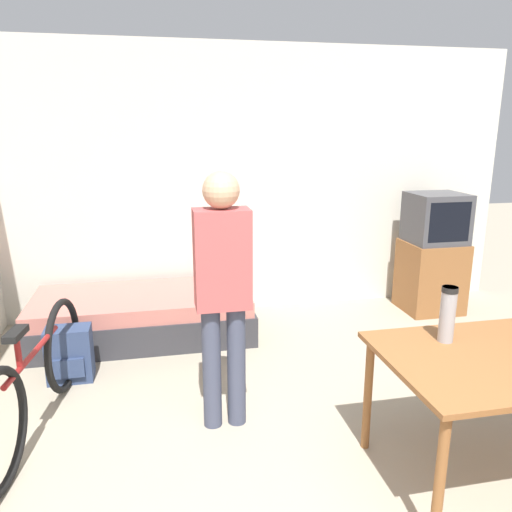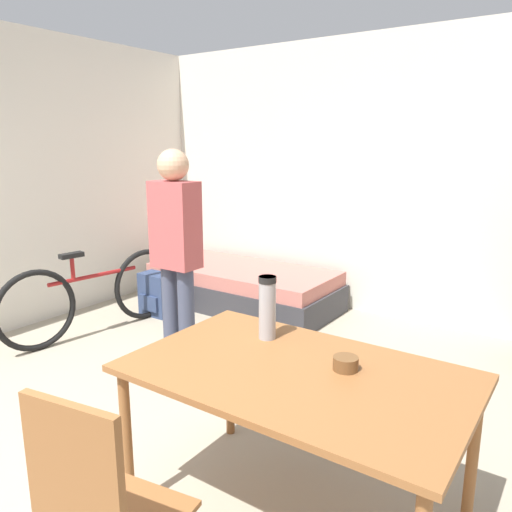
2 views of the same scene
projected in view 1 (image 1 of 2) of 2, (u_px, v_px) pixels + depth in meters
The scene contains 7 objects.
wall_back at pixel (241, 183), 5.09m from camera, with size 5.74×0.06×2.70m.
daybed at pixel (143, 316), 4.63m from camera, with size 2.00×0.94×0.42m.
tv at pixel (433, 255), 5.21m from camera, with size 0.58×0.53×1.25m.
bicycle at pixel (36, 380), 3.15m from camera, with size 0.31×1.76×0.78m.
person_standing at pixel (223, 284), 3.07m from camera, with size 0.34×0.22×1.66m.
thermos_flask at pixel (448, 312), 2.76m from camera, with size 0.09×0.09×0.32m.
backpack at pixel (70, 354), 3.83m from camera, with size 0.34×0.24×0.43m.
Camera 1 is at (-0.89, -1.08, 1.91)m, focal length 35.00 mm.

